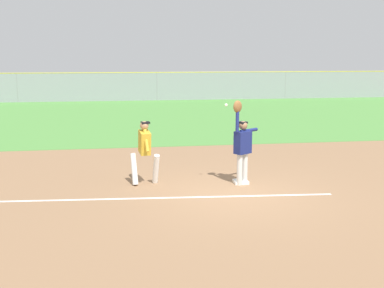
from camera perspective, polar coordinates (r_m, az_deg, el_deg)
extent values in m
plane|color=#936D4C|center=(11.92, 5.15, -5.99)|extent=(77.08, 77.08, 0.00)
cube|color=#549342|center=(27.23, -2.74, 3.50)|extent=(41.40, 18.87, 0.01)
cube|color=white|center=(11.62, -12.46, -6.62)|extent=(11.97, 1.00, 0.01)
cube|color=white|center=(12.84, 5.96, -4.59)|extent=(0.38, 0.38, 0.08)
cylinder|color=silver|center=(12.72, 6.46, -2.96)|extent=(0.21, 0.21, 0.85)
cylinder|color=silver|center=(12.58, 5.82, -3.10)|extent=(0.21, 0.21, 0.85)
cube|color=navy|center=(12.50, 6.21, 0.20)|extent=(0.51, 0.45, 0.60)
sphere|color=#8C6647|center=(12.42, 6.25, 2.26)|extent=(0.32, 0.32, 0.23)
cube|color=black|center=(12.44, 6.15, 2.62)|extent=(0.29, 0.29, 0.05)
cylinder|color=navy|center=(12.25, 5.55, 2.89)|extent=(0.12, 0.12, 0.62)
cylinder|color=navy|center=(12.61, 6.93, 1.66)|extent=(0.58, 0.40, 0.09)
ellipsoid|color=brown|center=(12.20, 5.58, 4.56)|extent=(0.31, 0.26, 0.32)
cylinder|color=white|center=(12.62, -4.42, -3.04)|extent=(0.21, 0.45, 0.85)
cylinder|color=white|center=(12.66, -7.06, -3.04)|extent=(0.21, 0.45, 0.85)
cube|color=gold|center=(12.48, -5.80, 0.19)|extent=(0.34, 0.56, 0.66)
sphere|color=tan|center=(12.41, -5.84, 2.26)|extent=(0.26, 0.26, 0.23)
cube|color=black|center=(12.40, -5.71, 2.61)|extent=(0.25, 0.23, 0.05)
cylinder|color=gold|center=(12.68, -6.01, 0.74)|extent=(0.15, 0.41, 0.58)
cylinder|color=gold|center=(12.26, -5.60, 0.40)|extent=(0.15, 0.41, 0.58)
sphere|color=white|center=(12.10, 4.18, 4.77)|extent=(0.07, 0.07, 0.07)
cube|color=#93999E|center=(36.49, -4.29, 6.98)|extent=(41.40, 0.06, 2.12)
cylinder|color=yellow|center=(36.43, -4.32, 8.69)|extent=(41.40, 0.06, 0.06)
cylinder|color=gray|center=(37.17, -20.52, 6.41)|extent=(0.08, 0.08, 2.12)
cylinder|color=gray|center=(36.49, -4.29, 6.98)|extent=(0.08, 0.08, 2.12)
cylinder|color=gray|center=(38.67, 11.30, 7.01)|extent=(0.08, 0.08, 2.12)
cube|color=#B7B7BC|center=(39.94, -13.56, 6.34)|extent=(4.56, 2.30, 0.55)
cube|color=#2D333D|center=(39.91, -13.59, 7.01)|extent=(2.35, 1.94, 0.40)
cylinder|color=black|center=(40.67, -11.29, 6.11)|extent=(0.62, 0.27, 0.60)
cylinder|color=black|center=(38.80, -11.67, 5.88)|extent=(0.62, 0.27, 0.60)
cylinder|color=black|center=(41.17, -15.31, 5.99)|extent=(0.62, 0.27, 0.60)
cylinder|color=black|center=(39.32, -15.87, 5.76)|extent=(0.62, 0.27, 0.60)
cube|color=#1E6B33|center=(39.85, -6.30, 6.56)|extent=(4.54, 2.25, 0.55)
cube|color=#2D333D|center=(39.82, -6.32, 7.24)|extent=(2.33, 1.92, 0.40)
cylinder|color=black|center=(41.01, -4.43, 6.32)|extent=(0.62, 0.27, 0.60)
cylinder|color=black|center=(39.13, -4.00, 6.12)|extent=(0.62, 0.27, 0.60)
cylinder|color=black|center=(40.67, -8.50, 6.20)|extent=(0.62, 0.27, 0.60)
cylinder|color=black|center=(38.78, -8.26, 5.99)|extent=(0.62, 0.27, 0.60)
cube|color=#B21E1E|center=(40.12, 1.25, 6.65)|extent=(4.47, 2.07, 0.55)
cube|color=#2D333D|center=(40.09, 1.25, 7.32)|extent=(2.27, 1.83, 0.40)
cylinder|color=black|center=(41.29, 3.08, 6.37)|extent=(0.61, 0.24, 0.60)
cylinder|color=black|center=(39.42, 3.53, 6.16)|extent=(0.61, 0.24, 0.60)
cylinder|color=black|center=(40.92, -0.96, 6.34)|extent=(0.61, 0.24, 0.60)
cylinder|color=black|center=(39.03, -0.69, 6.13)|extent=(0.61, 0.24, 0.60)
cube|color=#23389E|center=(42.15, 8.89, 6.72)|extent=(4.54, 2.25, 0.55)
cube|color=#2D333D|center=(42.12, 8.91, 7.36)|extent=(2.34, 1.92, 0.40)
cylinder|color=black|center=(43.42, 10.48, 6.42)|extent=(0.62, 0.27, 0.60)
cylinder|color=black|center=(41.59, 11.13, 6.21)|extent=(0.62, 0.27, 0.60)
cylinder|color=black|center=(42.80, 6.70, 6.46)|extent=(0.62, 0.27, 0.60)
cylinder|color=black|center=(40.94, 7.18, 6.26)|extent=(0.62, 0.27, 0.60)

